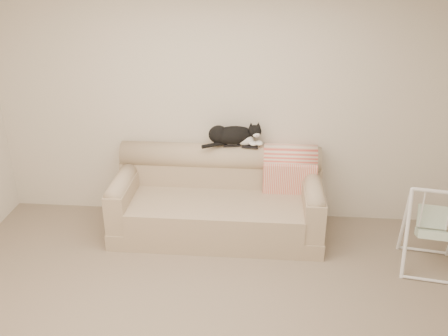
% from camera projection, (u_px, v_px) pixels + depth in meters
% --- Properties ---
extents(ground_plane, '(5.00, 5.00, 0.00)m').
position_uv_depth(ground_plane, '(205.00, 334.00, 4.02)').
color(ground_plane, '#6C5D4C').
rests_on(ground_plane, ground).
extents(room_shell, '(5.04, 4.04, 2.60)m').
position_uv_depth(room_shell, '(201.00, 161.00, 3.39)').
color(room_shell, beige).
rests_on(room_shell, ground).
extents(sofa, '(2.20, 0.93, 0.90)m').
position_uv_depth(sofa, '(218.00, 201.00, 5.35)').
color(sofa, tan).
rests_on(sofa, ground).
extents(remote_a, '(0.19, 0.08, 0.03)m').
position_uv_depth(remote_a, '(232.00, 145.00, 5.31)').
color(remote_a, black).
rests_on(remote_a, sofa).
extents(remote_b, '(0.17, 0.07, 0.02)m').
position_uv_depth(remote_b, '(250.00, 147.00, 5.27)').
color(remote_b, black).
rests_on(remote_b, sofa).
extents(tuxedo_cat, '(0.65, 0.35, 0.26)m').
position_uv_depth(tuxedo_cat, '(233.00, 135.00, 5.28)').
color(tuxedo_cat, black).
rests_on(tuxedo_cat, sofa).
extents(throw_blanket, '(0.56, 0.38, 0.58)m').
position_uv_depth(throw_blanket, '(290.00, 163.00, 5.34)').
color(throw_blanket, '#E15546').
rests_on(throw_blanket, sofa).
extents(baby_swing, '(0.59, 0.62, 0.84)m').
position_uv_depth(baby_swing, '(432.00, 229.00, 4.70)').
color(baby_swing, white).
rests_on(baby_swing, ground).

